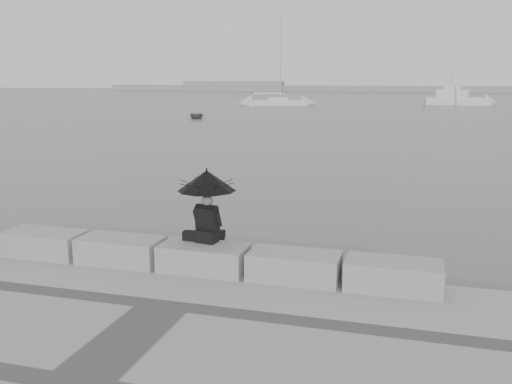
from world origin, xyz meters
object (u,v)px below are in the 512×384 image
(seated_person, at_px, (207,190))
(dinghy, at_px, (196,115))
(sailboat_left, at_px, (277,102))
(motor_cruiser, at_px, (457,99))

(seated_person, distance_m, dinghy, 47.26)
(seated_person, xyz_separation_m, dinghy, (-17.87, 43.71, -1.73))
(sailboat_left, bearing_deg, dinghy, -118.49)
(sailboat_left, bearing_deg, motor_cruiser, -3.91)
(motor_cruiser, bearing_deg, dinghy, -132.39)
(seated_person, height_order, sailboat_left, sailboat_left)
(seated_person, bearing_deg, motor_cruiser, 94.07)
(sailboat_left, distance_m, motor_cruiser, 26.69)
(motor_cruiser, bearing_deg, seated_person, -102.33)
(seated_person, xyz_separation_m, motor_cruiser, (8.63, 79.90, -1.09))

